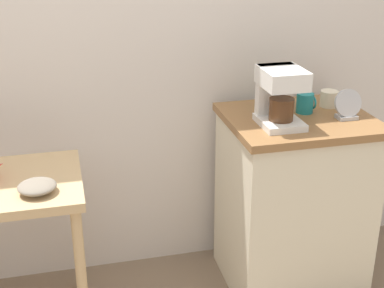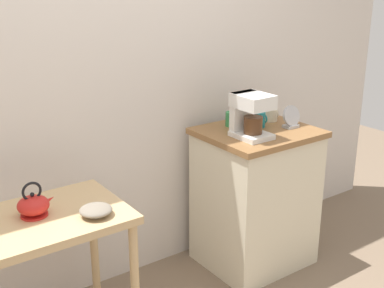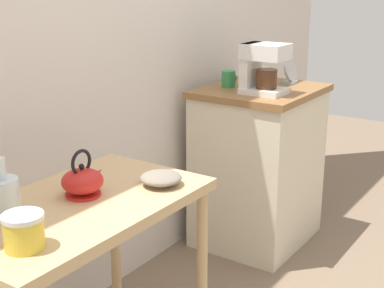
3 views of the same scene
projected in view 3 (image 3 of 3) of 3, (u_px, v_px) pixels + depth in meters
name	position (u px, v px, depth m)	size (l,w,h in m)	color
wooden_table	(79.00, 230.00, 1.92)	(0.94, 0.54, 0.76)	tan
kitchen_counter	(258.00, 165.00, 3.20)	(0.68, 0.59, 0.91)	beige
bowl_stoneware	(161.00, 178.00, 2.03)	(0.15, 0.15, 0.05)	gray
teakettle	(83.00, 181.00, 1.93)	(0.18, 0.15, 0.17)	red
glass_carafe_vase	(3.00, 197.00, 1.75)	(0.10, 0.10, 0.20)	silver
canister_enamel	(24.00, 231.00, 1.56)	(0.12, 0.12, 0.10)	gold
coffee_maker	(261.00, 66.00, 2.88)	(0.18, 0.22, 0.26)	white
mug_dark_teal	(258.00, 77.00, 3.12)	(0.09, 0.08, 0.09)	teal
mug_tall_green	(229.00, 79.00, 3.08)	(0.08, 0.08, 0.09)	#338C4C
mug_small_cream	(261.00, 74.00, 3.27)	(0.10, 0.09, 0.08)	beige
table_clock	(290.00, 73.00, 3.16)	(0.13, 0.06, 0.14)	#B2B5BA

